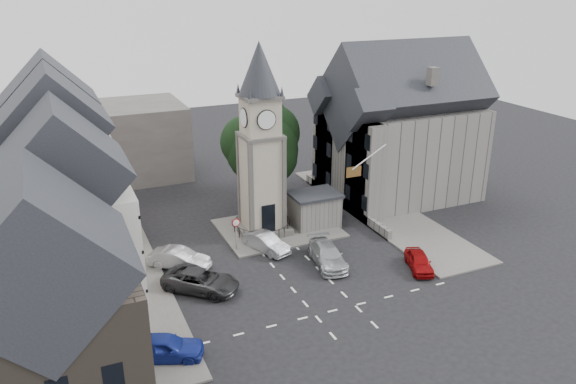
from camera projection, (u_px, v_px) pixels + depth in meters
name	position (u px, v px, depth m)	size (l,w,h in m)	color
ground	(301.00, 273.00, 42.12)	(120.00, 120.00, 0.00)	black
pavement_west	(118.00, 269.00, 42.55)	(6.00, 30.00, 0.14)	#595651
pavement_east	(380.00, 210.00, 53.44)	(6.00, 26.00, 0.14)	#595651
central_island	(278.00, 228.00, 49.50)	(10.00, 8.00, 0.16)	#595651
road_markings	(335.00, 310.00, 37.41)	(20.00, 8.00, 0.01)	silver
clock_tower	(261.00, 142.00, 46.07)	(4.86, 4.86, 16.25)	#4C4944
stone_shelter	(314.00, 209.00, 49.79)	(4.30, 3.30, 3.08)	slate
town_tree	(262.00, 138.00, 51.51)	(7.20, 7.20, 10.80)	black
warning_sign_post	(236.00, 228.00, 44.85)	(0.70, 0.19, 2.85)	black
terrace_pink	(57.00, 156.00, 47.67)	(8.10, 7.60, 12.80)	pink
terrace_cream	(62.00, 186.00, 40.82)	(8.10, 7.60, 12.80)	#F4E8CC
terrace_tudor	(70.00, 234.00, 34.11)	(8.10, 7.60, 12.00)	silver
building_sw_stone	(52.00, 331.00, 26.15)	(8.60, 7.60, 10.40)	#483F36
backdrop_west	(90.00, 145.00, 60.17)	(20.00, 10.00, 8.00)	#4C4944
east_building	(398.00, 135.00, 55.14)	(14.40, 11.40, 12.60)	slate
east_boundary_wall	(344.00, 203.00, 53.96)	(0.40, 16.00, 0.90)	slate
flagpole	(369.00, 157.00, 46.04)	(3.68, 0.10, 2.74)	white
car_west_blue	(164.00, 347.00, 32.40)	(1.85, 4.59, 1.56)	navy
car_west_silver	(179.00, 259.00, 42.60)	(1.64, 4.70, 1.55)	#A5A7AD
car_west_grey	(201.00, 281.00, 39.56)	(2.53, 5.49, 1.53)	#2C2C2F
car_island_silver	(266.00, 243.00, 45.34)	(1.52, 4.36, 1.44)	#979BA0
car_island_east	(327.00, 255.00, 43.21)	(2.12, 5.22, 1.52)	#A9ADB1
car_east_red	(419.00, 261.00, 42.50)	(1.57, 3.90, 1.33)	#8F0709
pedestrian	(340.00, 206.00, 52.21)	(0.62, 0.41, 1.70)	#B29F93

